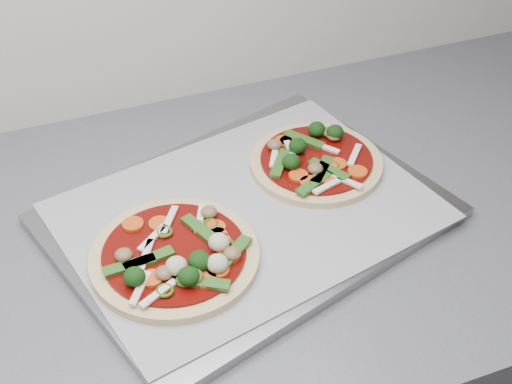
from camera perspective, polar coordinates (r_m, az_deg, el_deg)
name	(u,v)px	position (r m, az deg, el deg)	size (l,w,h in m)	color
countertop	(299,218)	(0.92, 3.43, -2.08)	(3.60, 0.60, 0.04)	slate
baking_tray	(247,216)	(0.88, -0.70, -1.92)	(0.45, 0.33, 0.01)	gray
parchment	(247,211)	(0.87, -0.70, -1.51)	(0.43, 0.31, 0.00)	#A4A4A9
pizza_left	(178,256)	(0.80, -6.25, -5.12)	(0.23, 0.23, 0.03)	#F2C887
pizza_right	(315,160)	(0.94, 4.77, 2.61)	(0.20, 0.20, 0.03)	#F2C887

